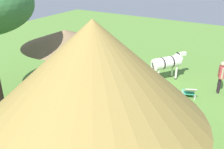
% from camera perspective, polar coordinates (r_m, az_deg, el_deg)
% --- Properties ---
extents(ground_plane, '(36.00, 36.00, 0.00)m').
position_cam_1_polar(ground_plane, '(12.32, 5.67, -4.92)').
color(ground_plane, '#578436').
extents(thatched_hut, '(5.88, 5.88, 4.86)m').
position_cam_1_polar(thatched_hut, '(6.48, -3.92, -6.67)').
color(thatched_hut, beige).
rests_on(thatched_hut, ground_plane).
extents(shade_umbrella, '(4.29, 4.29, 3.05)m').
position_cam_1_polar(shade_umbrella, '(12.38, -10.60, 8.31)').
color(shade_umbrella, '#483B1F').
rests_on(shade_umbrella, ground_plane).
extents(patio_dining_table, '(1.31, 0.92, 0.74)m').
position_cam_1_polar(patio_dining_table, '(13.07, -9.94, -0.20)').
color(patio_dining_table, silver).
rests_on(patio_dining_table, ground_plane).
extents(patio_chair_near_hut, '(0.59, 0.59, 0.90)m').
position_cam_1_polar(patio_chair_near_hut, '(12.08, -10.73, -3.08)').
color(patio_chair_near_hut, white).
rests_on(patio_chair_near_hut, ground_plane).
extents(patio_chair_west_end, '(0.61, 0.61, 0.90)m').
position_cam_1_polar(patio_chair_west_end, '(14.20, -10.21, 1.23)').
color(patio_chair_west_end, silver).
rests_on(patio_chair_west_end, ground_plane).
extents(guest_beside_umbrella, '(0.47, 0.46, 1.65)m').
position_cam_1_polar(guest_beside_umbrella, '(11.61, -4.91, -1.28)').
color(guest_beside_umbrella, black).
rests_on(guest_beside_umbrella, ground_plane).
extents(standing_watcher, '(0.34, 0.57, 1.66)m').
position_cam_1_polar(standing_watcher, '(13.27, 23.70, 0.03)').
color(standing_watcher, black).
rests_on(standing_watcher, ground_plane).
extents(striped_lounge_chair, '(0.80, 0.94, 0.65)m').
position_cam_1_polar(striped_lounge_chair, '(12.60, 17.21, -3.95)').
color(striped_lounge_chair, '#2D9171').
rests_on(striped_lounge_chair, ground_plane).
extents(zebra_nearest_camera, '(1.43, 2.02, 1.53)m').
position_cam_1_polar(zebra_nearest_camera, '(14.69, -0.43, 4.38)').
color(zebra_nearest_camera, silver).
rests_on(zebra_nearest_camera, ground_plane).
extents(zebra_by_umbrella, '(1.50, 1.97, 1.55)m').
position_cam_1_polar(zebra_by_umbrella, '(13.86, 12.52, 2.63)').
color(zebra_by_umbrella, silver).
rests_on(zebra_by_umbrella, ground_plane).
extents(zebra_toward_hut, '(2.28, 1.07, 1.50)m').
position_cam_1_polar(zebra_toward_hut, '(11.14, 4.87, -2.63)').
color(zebra_toward_hut, silver).
rests_on(zebra_toward_hut, ground_plane).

